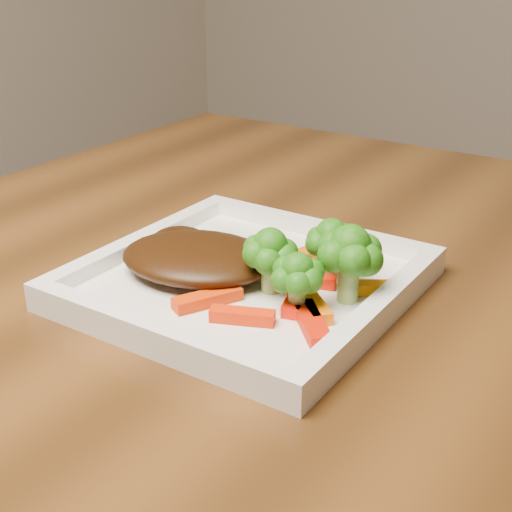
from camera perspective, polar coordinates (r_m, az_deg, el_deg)
The scene contains 14 objects.
plate at distance 0.64m, azimuth -0.75°, elevation -2.33°, with size 0.27×0.27×0.01m, color white.
steak at distance 0.65m, azimuth -4.68°, elevation -0.14°, with size 0.14×0.11×0.03m, color #3A1D08.
broccoli_0 at distance 0.63m, azimuth 6.04°, elevation 1.18°, with size 0.05×0.05×0.07m, color #1C5D0F, non-canonical shape.
broccoli_1 at distance 0.59m, azimuth 7.46°, elevation -0.76°, with size 0.06×0.06×0.06m, color #346911, non-canonical shape.
broccoli_2 at distance 0.57m, azimuth 3.33°, elevation -1.90°, with size 0.05×0.05×0.06m, color #1D6611, non-canonical shape.
broccoli_3 at distance 0.60m, azimuth 1.14°, elevation -0.20°, with size 0.05×0.05×0.06m, color #286010, non-canonical shape.
carrot_0 at distance 0.57m, azimuth -1.11°, elevation -4.80°, with size 0.05×0.01×0.01m, color red.
carrot_1 at distance 0.56m, azimuth 4.46°, elevation -5.38°, with size 0.06×0.02×0.01m, color red.
carrot_2 at distance 0.59m, azimuth -3.91°, elevation -3.42°, with size 0.06×0.02×0.01m, color red.
carrot_3 at distance 0.62m, azimuth 9.19°, elevation -2.53°, with size 0.05×0.01×0.01m, color orange.
carrot_4 at distance 0.67m, azimuth 3.75°, elevation 0.00°, with size 0.06×0.02×0.01m, color #D45C03.
carrot_5 at distance 0.59m, azimuth 3.33°, elevation -3.40°, with size 0.06×0.01×0.01m, color #FF1A04.
carrot_6 at distance 0.63m, azimuth 4.15°, elevation -1.87°, with size 0.05×0.01×0.01m, color #FF1C04.
carrot_7 at distance 0.59m, azimuth 4.34°, elevation -3.71°, with size 0.06×0.02×0.01m, color #FF6904.
Camera 1 is at (-0.03, -0.57, 1.04)m, focal length 50.00 mm.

